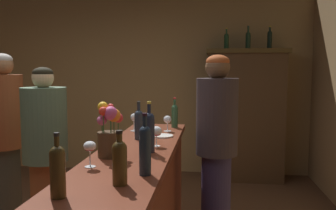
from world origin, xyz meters
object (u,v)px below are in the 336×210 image
object	(u,v)px
wine_bottle_rose	(175,114)
wine_glass_front	(90,148)
display_bottle_center	(270,39)
display_bottle_left	(226,40)
display_cabinet	(246,113)
patron_redhead	(46,155)
display_bottle_midleft	(248,39)
wine_glass_mid	(156,132)
wine_bottle_pinot	(149,130)
wine_bottle_chardonnay	(145,148)
wine_bottle_riesling	(139,123)
cheese_plate	(163,136)
wine_glass_spare	(134,118)
flower_arrangement	(110,132)
wine_bottle_merlot	(58,169)
patron_tall	(5,138)
wine_bottle_malbec	(120,160)
wine_glass_rear	(167,120)
bartender	(217,143)

from	to	relation	value
wine_bottle_rose	wine_glass_front	distance (m)	1.49
display_bottle_center	display_bottle_left	bearing A→B (deg)	180.00
display_cabinet	patron_redhead	xyz separation A→B (m)	(-1.83, -2.33, -0.09)
display_bottle_midleft	wine_glass_mid	bearing A→B (deg)	-109.42
display_bottle_left	patron_redhead	distance (m)	3.00
wine_bottle_pinot	wine_bottle_chardonnay	size ratio (longest dim) A/B	1.04
display_cabinet	display_bottle_left	world-z (taller)	display_bottle_left
display_bottle_left	wine_glass_mid	bearing A→B (deg)	-103.31
wine_bottle_riesling	wine_glass_mid	bearing A→B (deg)	-54.09
cheese_plate	wine_glass_front	bearing A→B (deg)	-106.65
wine_glass_mid	display_bottle_left	distance (m)	2.73
wine_glass_spare	display_bottle_left	distance (m)	2.27
wine_bottle_rose	display_bottle_midleft	world-z (taller)	display_bottle_midleft
wine_bottle_riesling	flower_arrangement	world-z (taller)	flower_arrangement
wine_bottle_merlot	wine_bottle_pinot	world-z (taller)	wine_bottle_pinot
wine_bottle_merlot	display_bottle_left	distance (m)	3.80
patron_tall	wine_glass_front	bearing A→B (deg)	-6.23
wine_bottle_merlot	display_bottle_left	bearing A→B (deg)	76.47
wine_bottle_rose	flower_arrangement	xyz separation A→B (m)	(-0.30, -1.21, 0.03)
wine_bottle_malbec	wine_glass_rear	distance (m)	1.51
flower_arrangement	patron_tall	world-z (taller)	patron_tall
wine_bottle_rose	wine_glass_spare	size ratio (longest dim) A/B	1.79
cheese_plate	patron_redhead	world-z (taller)	patron_redhead
cheese_plate	display_bottle_center	distance (m)	2.64
wine_bottle_riesling	display_bottle_midleft	size ratio (longest dim) A/B	0.97
wine_bottle_rose	wine_bottle_malbec	xyz separation A→B (m)	(-0.09, -1.74, -0.00)
wine_bottle_riesling	wine_glass_spare	world-z (taller)	wine_bottle_riesling
wine_glass_spare	display_bottle_left	world-z (taller)	display_bottle_left
flower_arrangement	patron_tall	bearing A→B (deg)	146.43
wine_bottle_chardonnay	cheese_plate	size ratio (longest dim) A/B	1.89
wine_bottle_rose	wine_glass_spare	distance (m)	0.43
cheese_plate	display_bottle_left	bearing A→B (deg)	74.35
wine_bottle_chardonnay	flower_arrangement	size ratio (longest dim) A/B	0.94
patron_tall	patron_redhead	distance (m)	0.57
wine_glass_front	wine_bottle_riesling	bearing A→B (deg)	82.07
wine_bottle_malbec	wine_glass_mid	bearing A→B (deg)	86.98
display_bottle_midleft	wine_bottle_pinot	bearing A→B (deg)	-108.53
wine_glass_front	display_bottle_left	distance (m)	3.35
wine_bottle_pinot	wine_bottle_riesling	world-z (taller)	wine_bottle_pinot
wine_glass_rear	patron_redhead	distance (m)	1.07
display_bottle_left	flower_arrangement	bearing A→B (deg)	-106.41
display_cabinet	bartender	bearing A→B (deg)	-102.18
flower_arrangement	patron_redhead	xyz separation A→B (m)	(-0.70, 0.54, -0.30)
patron_redhead	bartender	xyz separation A→B (m)	(1.39, 0.31, 0.07)
display_cabinet	wine_bottle_malbec	bearing A→B (deg)	-105.21
display_cabinet	wine_glass_mid	bearing A→B (deg)	-109.19
display_cabinet	display_bottle_midleft	distance (m)	1.01
wine_bottle_merlot	cheese_plate	world-z (taller)	wine_bottle_merlot
wine_glass_rear	cheese_plate	distance (m)	0.27
wine_bottle_pinot	wine_bottle_malbec	world-z (taller)	wine_bottle_pinot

